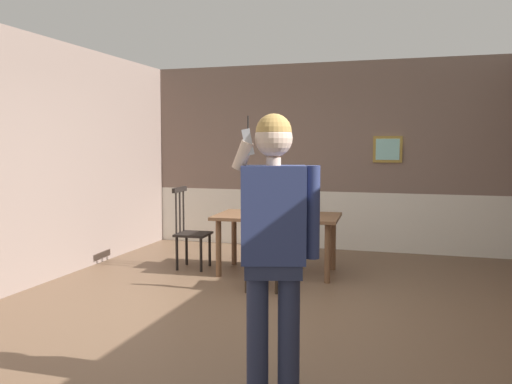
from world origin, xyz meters
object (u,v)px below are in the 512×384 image
chair_near_window (190,231)px  chair_by_doorway (263,246)px  dining_table (277,222)px  person_figure (275,234)px

chair_near_window → chair_by_doorway: (1.20, -0.76, 0.01)m
chair_near_window → chair_by_doorway: bearing=55.1°
dining_table → chair_by_doorway: bearing=-86.3°
chair_by_doorway → person_figure: 2.55m
chair_near_window → chair_by_doorway: 1.42m
dining_table → chair_by_doorway: chair_by_doorway is taller
chair_near_window → chair_by_doorway: chair_by_doorway is taller
dining_table → person_figure: size_ratio=0.88×
dining_table → chair_near_window: (-1.15, -0.07, -0.15)m
chair_by_doorway → person_figure: (0.77, -2.37, 0.55)m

